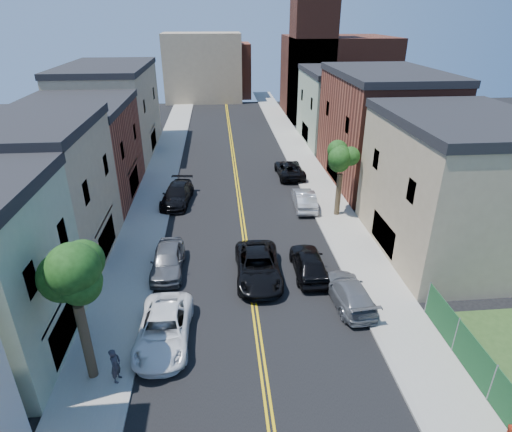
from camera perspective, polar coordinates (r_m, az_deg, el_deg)
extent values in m
cube|color=gray|center=(44.29, -12.99, 4.95)|extent=(3.20, 100.00, 0.15)
cube|color=gray|center=(44.89, 7.48, 5.68)|extent=(3.20, 100.00, 0.15)
cube|color=gray|center=(44.08, -10.73, 5.06)|extent=(0.30, 100.00, 0.15)
cube|color=gray|center=(44.55, 5.27, 5.64)|extent=(0.30, 100.00, 0.15)
cube|color=#998466|center=(30.84, -28.34, 1.97)|extent=(9.00, 10.00, 9.00)
cube|color=brown|center=(40.71, -22.79, 7.59)|extent=(9.00, 12.00, 8.00)
cube|color=#998466|center=(53.63, -18.88, 13.07)|extent=(9.00, 16.00, 9.50)
cube|color=#998466|center=(31.53, 25.08, 3.15)|extent=(9.00, 12.00, 9.00)
cube|color=brown|center=(43.39, 16.47, 10.97)|extent=(9.00, 14.00, 10.00)
cube|color=gray|center=(56.48, 11.37, 13.99)|extent=(9.00, 12.00, 8.50)
cube|color=#4C2319|center=(72.33, 10.75, 17.96)|extent=(16.00, 14.00, 12.00)
cube|color=#4C2319|center=(66.77, 7.62, 21.87)|extent=(6.00, 6.00, 22.00)
cube|color=#998466|center=(83.66, -7.16, 19.21)|extent=(14.00, 8.00, 12.00)
cube|color=brown|center=(87.73, -4.31, 18.97)|extent=(10.00, 8.00, 10.00)
cylinder|color=#3E321F|center=(21.02, -21.90, -15.47)|extent=(0.44, 0.44, 3.96)
sphere|color=#13340E|center=(18.60, -24.07, -5.29)|extent=(5.20, 5.20, 5.20)
sphere|color=#13340E|center=(17.63, -23.44, -3.02)|extent=(3.90, 3.90, 3.90)
sphere|color=#13340E|center=(19.45, -24.82, -5.84)|extent=(3.64, 3.64, 3.64)
cylinder|color=#3E321F|center=(35.22, 11.02, 2.87)|extent=(0.44, 0.44, 3.52)
sphere|color=#13340E|center=(33.97, 11.55, 8.68)|extent=(4.40, 4.40, 4.40)
sphere|color=#13340E|center=(33.55, 12.57, 9.95)|extent=(3.30, 3.30, 3.30)
sphere|color=#13340E|center=(34.38, 10.58, 8.20)|extent=(3.08, 3.08, 3.08)
imported|color=white|center=(22.79, -12.31, -14.67)|extent=(2.78, 5.75, 1.58)
imported|color=#55575D|center=(28.16, -11.81, -5.81)|extent=(2.05, 5.01, 1.70)
imported|color=black|center=(38.06, -10.57, 2.91)|extent=(2.96, 5.90, 1.65)
imported|color=slate|center=(25.43, 12.42, -10.01)|extent=(2.43, 5.17, 1.46)
imported|color=black|center=(27.52, 7.15, -6.25)|extent=(2.05, 4.97, 1.68)
imported|color=#A5A7AC|center=(36.72, 6.52, 2.26)|extent=(1.91, 4.85, 1.57)
imported|color=black|center=(43.92, 4.54, 6.33)|extent=(2.67, 5.60, 1.54)
imported|color=black|center=(26.93, 0.28, -6.83)|extent=(2.89, 6.07, 1.67)
imported|color=#2A2A32|center=(21.13, -18.41, -18.56)|extent=(0.57, 0.73, 1.76)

